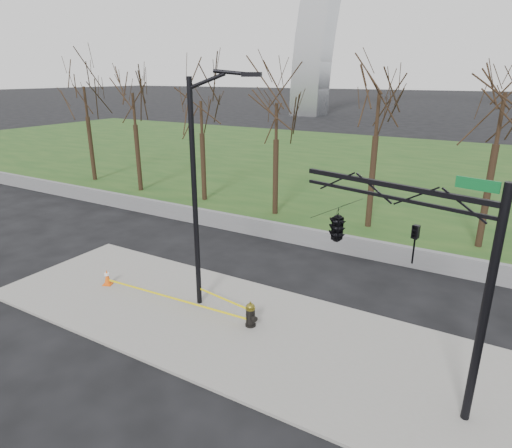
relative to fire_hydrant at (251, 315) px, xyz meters
The scene contains 10 objects.
ground 1.08m from the fire_hydrant, 169.90° to the right, with size 500.00×500.00×0.00m, color black.
sidewalk 1.06m from the fire_hydrant, 169.90° to the right, with size 18.00×6.00×0.10m, color gray.
grass_strip 29.85m from the fire_hydrant, 91.81° to the left, with size 120.00×40.00×0.06m, color #1D4017.
guardrail 7.89m from the fire_hydrant, 96.85° to the left, with size 60.00×0.30×0.90m, color #59595B.
tree_row 13.38m from the fire_hydrant, 113.81° to the left, with size 37.44×4.00×7.90m.
fire_hydrant is the anchor object (origin of this frame).
traffic_cone 6.50m from the fire_hydrant, behind, with size 0.43×0.43×0.64m.
street_light 4.76m from the fire_hydrant, 168.05° to the left, with size 2.32×0.89×8.21m.
traffic_signal_mast 5.05m from the fire_hydrant, ahead, with size 4.97×2.54×6.00m.
caution_tape 2.70m from the fire_hydrant, behind, with size 6.48×0.69×0.45m.
Camera 1 is at (7.50, -10.70, 8.05)m, focal length 30.65 mm.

